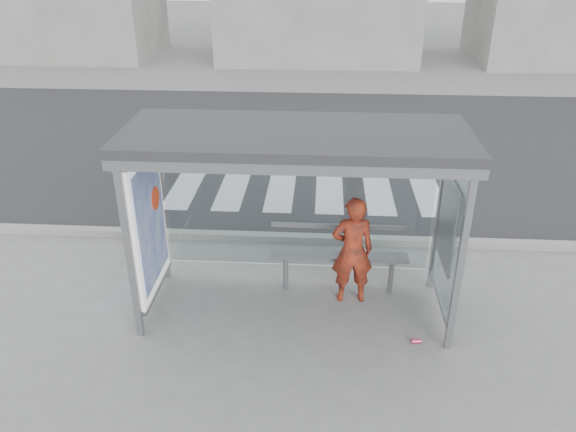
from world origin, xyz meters
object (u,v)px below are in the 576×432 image
(soda_can, at_px, (416,341))
(bench, at_px, (339,255))
(bus_shelter, at_px, (266,177))
(person, at_px, (352,251))

(soda_can, bearing_deg, bench, 131.03)
(bus_shelter, xyz_separation_m, person, (1.16, 0.22, -1.17))
(bench, bearing_deg, soda_can, -48.97)
(bench, distance_m, soda_can, 1.63)
(person, height_order, bench, person)
(bench, bearing_deg, person, -50.71)
(bus_shelter, bearing_deg, soda_can, -19.86)
(person, bearing_deg, soda_can, 125.01)
(bus_shelter, relative_size, soda_can, 35.06)
(bench, height_order, soda_can, bench)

